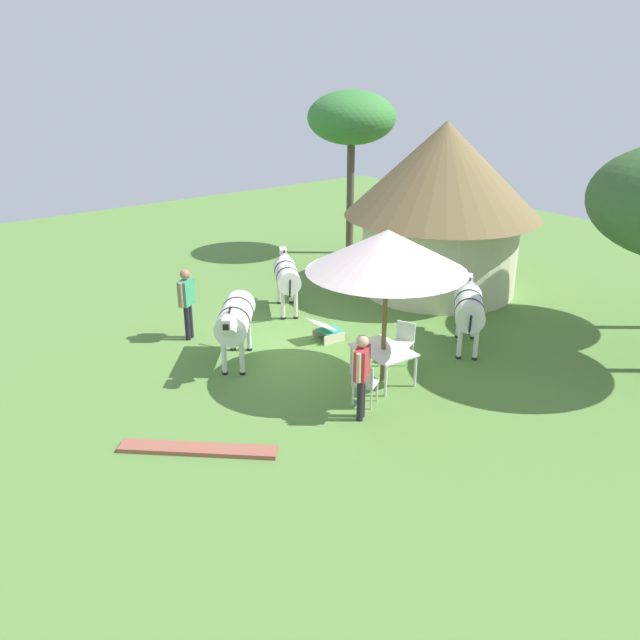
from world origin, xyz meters
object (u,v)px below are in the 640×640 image
Objects in this scene: standing_watcher at (187,298)px; zebra_nearest_camera at (235,319)px; zebra_toward_hut at (287,275)px; patio_chair_near_lawn at (364,382)px; patio_dining_table at (383,353)px; zebra_by_umbrella at (469,307)px; acacia_tree_left_background at (352,119)px; patio_chair_near_hut at (404,339)px; thatched_hut at (442,200)px; guest_beside_umbrella at (362,369)px; striped_lounge_chair at (327,330)px; shade_umbrella at (387,251)px.

standing_watcher is 1.94m from zebra_nearest_camera.
standing_watcher is 3.05m from zebra_toward_hut.
patio_dining_table is at bearing 90.00° from patio_chair_near_lawn.
acacia_tree_left_background is at bearing 116.46° from zebra_by_umbrella.
thatched_hut is at bearing -79.10° from patio_chair_near_hut.
standing_watcher is 0.88× the size of zebra_toward_hut.
thatched_hut is 5.02m from zebra_toward_hut.
guest_beside_umbrella is at bearing -39.03° from acacia_tree_left_background.
zebra_toward_hut is (-4.75, 0.85, 0.35)m from patio_dining_table.
patio_chair_near_hut is 0.51× the size of standing_watcher.
striped_lounge_chair is at bearing -70.74° from zebra_toward_hut.
thatched_hut reaches higher than patio_dining_table.
patio_chair_near_hut is 0.45× the size of zebra_nearest_camera.
thatched_hut is at bearing 135.93° from standing_watcher.
shade_umbrella reaches higher than zebra_nearest_camera.
zebra_nearest_camera is (-3.24, -0.96, 0.55)m from patio_chair_near_lawn.
zebra_toward_hut is (-4.75, 0.85, -1.87)m from shade_umbrella.
shade_umbrella is 5.40m from standing_watcher.
zebra_by_umbrella is (-0.08, 2.78, -1.86)m from shade_umbrella.
zebra_toward_hut is (-4.27, -0.23, 0.48)m from patio_chair_near_hut.
patio_chair_near_lawn is (0.57, -1.04, -0.13)m from patio_dining_table.
guest_beside_umbrella is at bearing -24.20° from striped_lounge_chair.
striped_lounge_chair is at bearing -5.62° from patio_chair_near_hut.
patio_chair_near_lawn is (0.57, -1.04, -2.35)m from shade_umbrella.
patio_dining_table is 1.74m from guest_beside_umbrella.
shade_umbrella is 1.77× the size of zebra_by_umbrella.
zebra_by_umbrella is at bearing -169.81° from zebra_nearest_camera.
guest_beside_umbrella is 0.31× the size of acacia_tree_left_background.
patio_chair_near_lawn is at bearing -61.07° from shade_umbrella.
patio_chair_near_hut is at bearing -55.25° from thatched_hut.
guest_beside_umbrella is 0.97× the size of standing_watcher.
thatched_hut is 7.62m from zebra_nearest_camera.
zebra_toward_hut reaches higher than patio_chair_near_hut.
zebra_by_umbrella is at bearing -37.83° from zebra_toward_hut.
guest_beside_umbrella is 0.93× the size of zebra_by_umbrella.
patio_chair_near_lawn is at bearing -57.85° from thatched_hut.
acacia_tree_left_background is at bearing 140.21° from striped_lounge_chair.
shade_umbrella is 1.63× the size of zebra_toward_hut.
patio_chair_near_hut is (-1.05, 2.12, 0.00)m from patio_chair_near_lawn.
zebra_by_umbrella reaches higher than striped_lounge_chair.
patio_chair_near_hut is 1.81m from zebra_by_umbrella.
patio_dining_table is 0.77× the size of standing_watcher.
acacia_tree_left_background is (-8.13, 5.92, 3.92)m from patio_dining_table.
thatched_hut is 4.11× the size of patio_dining_table.
standing_watcher is at bearing -147.32° from zebra_toward_hut.
patio_dining_table is 1.19m from patio_chair_near_hut.
zebra_by_umbrella is 9.34m from acacia_tree_left_background.
zebra_nearest_camera reaches higher than patio_chair_near_lawn.
zebra_by_umbrella is at bearing 70.73° from patio_chair_near_lawn.
standing_watcher is 3.47m from striped_lounge_chair.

